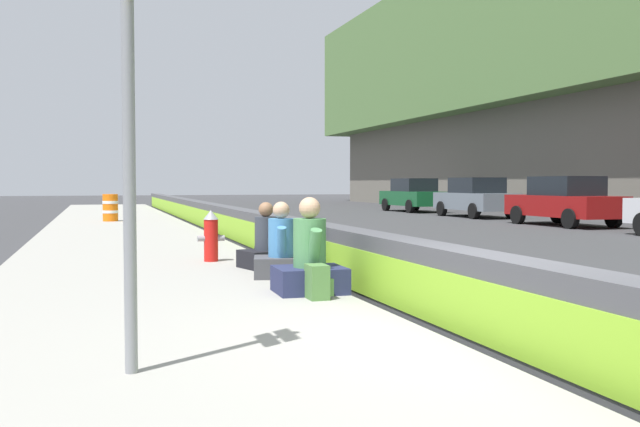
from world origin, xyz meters
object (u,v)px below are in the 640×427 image
seated_person_rear (266,247)px  construction_barrel (110,208)px  fire_hydrant (211,235)px  parked_car_far (413,195)px  parked_car_fourth (564,201)px  seated_person_foreground (310,263)px  seated_person_middle (281,253)px  parked_car_midline (476,197)px  route_sign_post (129,79)px  backpack (318,282)px

seated_person_rear → construction_barrel: bearing=8.1°
seated_person_rear → construction_barrel: (14.81, 2.10, 0.15)m
fire_hydrant → parked_car_far: parked_car_far is taller
parked_car_fourth → parked_car_far: 12.39m
fire_hydrant → seated_person_foreground: 3.85m
seated_person_middle → parked_car_far: bearing=-29.2°
parked_car_midline → parked_car_fourth: bearing=178.2°
route_sign_post → seated_person_foreground: route_sign_post is taller
seated_person_foreground → backpack: 0.51m
fire_hydrant → seated_person_rear: seated_person_rear is taller
seated_person_middle → construction_barrel: 16.09m
parked_car_midline → parked_car_far: size_ratio=1.00×
parked_car_midline → seated_person_middle: bearing=142.6°
fire_hydrant → seated_person_foreground: bearing=-170.7°
seated_person_foreground → backpack: size_ratio=2.93×
seated_person_rear → backpack: seated_person_rear is taller
parked_car_fourth → seated_person_rear: bearing=127.0°
seated_person_middle → parked_car_far: 26.60m
parked_car_fourth → backpack: bearing=134.6°
seated_person_middle → construction_barrel: (15.96, 2.05, 0.14)m
route_sign_post → parked_car_far: bearing=-28.8°
parked_car_fourth → seated_person_foreground: bearing=133.6°
fire_hydrant → backpack: size_ratio=2.20×
seated_person_middle → parked_car_midline: bearing=-37.4°
fire_hydrant → backpack: (-4.28, -0.58, -0.25)m
seated_person_middle → parked_car_far: parked_car_far is taller
route_sign_post → backpack: size_ratio=9.00×
route_sign_post → parked_car_midline: route_sign_post is taller
construction_barrel → parked_car_midline: size_ratio=0.21×
seated_person_middle → parked_car_midline: parked_car_midline is taller
seated_person_foreground → parked_car_fourth: (12.32, -12.91, 0.36)m
seated_person_middle → seated_person_foreground: bearing=179.0°
route_sign_post → backpack: route_sign_post is taller
route_sign_post → parked_car_far: (27.81, -15.28, -1.35)m
seated_person_middle → parked_car_fourth: parked_car_fourth is taller
fire_hydrant → parked_car_midline: (14.83, -13.73, 0.27)m
parked_car_fourth → parked_car_far: (12.39, -0.11, 0.00)m
seated_person_middle → parked_car_fourth: 16.83m
fire_hydrant → construction_barrel: size_ratio=0.93×
route_sign_post → construction_barrel: bearing=-0.6°
seated_person_rear → parked_car_midline: size_ratio=0.23×
seated_person_foreground → backpack: seated_person_foreground is taller
route_sign_post → seated_person_rear: (5.74, -2.33, -1.75)m
fire_hydrant → seated_person_rear: 1.36m
route_sign_post → seated_person_middle: route_sign_post is taller
fire_hydrant → parked_car_far: size_ratio=0.19×
route_sign_post → fire_hydrant: size_ratio=4.09×
route_sign_post → fire_hydrant: route_sign_post is taller
parked_car_midline → construction_barrel: bearing=94.4°
fire_hydrant → construction_barrel: (13.65, 1.41, 0.03)m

